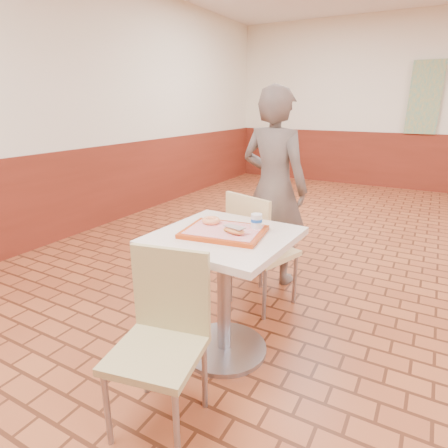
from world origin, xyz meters
The scene contains 9 objects.
promo_poster centered at (-0.60, 4.94, 1.60)m, with size 0.50×0.03×1.20m, color gray.
main_table centered at (-1.31, -0.80, 0.54)m, with size 0.75×0.75×0.79m.
chair_main_front centered at (-1.32, -1.38, 0.48)m, with size 0.47×0.47×0.87m.
chair_main_back centered at (-1.37, -0.18, 0.50)m, with size 0.53×0.53×0.90m.
customer centered at (-1.47, 0.34, 0.83)m, with size 0.60×0.40×1.66m, color brown.
serving_tray centered at (-1.31, -0.80, 0.81)m, with size 0.45×0.35×0.03m.
ring_donut centered at (-1.44, -0.73, 0.84)m, with size 0.11×0.11×0.03m, color #F69259.
long_john_donut centered at (-1.23, -0.83, 0.84)m, with size 0.15×0.10×0.04m.
paper_cup centered at (-1.16, -0.68, 0.87)m, with size 0.07×0.07×0.08m.
Camera 1 is at (-0.32, -2.58, 1.52)m, focal length 30.00 mm.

